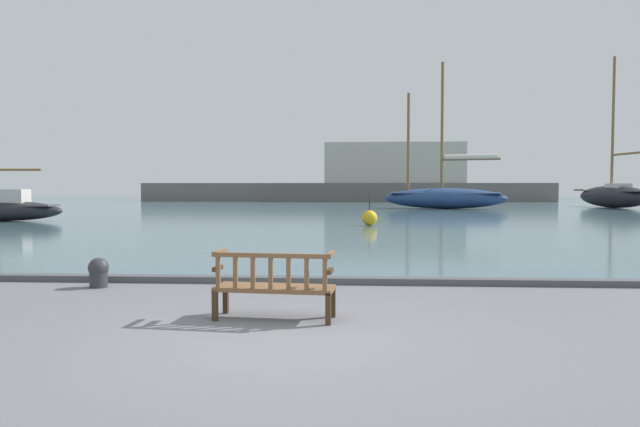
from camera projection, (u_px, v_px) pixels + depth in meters
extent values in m
plane|color=slate|center=(278.00, 339.00, 6.70)|extent=(160.00, 160.00, 0.00)
cube|color=#476670|center=(343.00, 206.00, 50.57)|extent=(100.00, 80.00, 0.08)
cube|color=#4C4C50|center=(306.00, 280.00, 10.54)|extent=(40.00, 0.30, 0.12)
cube|color=#3D2A19|center=(226.00, 299.00, 8.05)|extent=(0.08, 0.08, 0.42)
cube|color=#3D2A19|center=(333.00, 302.00, 7.81)|extent=(0.08, 0.08, 0.42)
cube|color=#3D2A19|center=(215.00, 305.00, 7.61)|extent=(0.08, 0.08, 0.42)
cube|color=#3D2A19|center=(328.00, 309.00, 7.37)|extent=(0.08, 0.08, 0.42)
cube|color=brown|center=(275.00, 288.00, 7.70)|extent=(1.64, 0.68, 0.06)
cube|color=brown|center=(271.00, 256.00, 7.46)|extent=(1.60, 0.21, 0.06)
cube|color=brown|center=(218.00, 272.00, 7.58)|extent=(0.06, 0.05, 0.41)
cube|color=brown|center=(235.00, 272.00, 7.55)|extent=(0.06, 0.05, 0.41)
cube|color=brown|center=(253.00, 273.00, 7.51)|extent=(0.06, 0.05, 0.41)
cube|color=brown|center=(271.00, 273.00, 7.47)|extent=(0.06, 0.05, 0.41)
cube|color=brown|center=(289.00, 274.00, 7.43)|extent=(0.06, 0.05, 0.41)
cube|color=brown|center=(307.00, 274.00, 7.40)|extent=(0.06, 0.05, 0.41)
cube|color=brown|center=(325.00, 275.00, 7.36)|extent=(0.06, 0.05, 0.41)
cube|color=#3D2A19|center=(218.00, 268.00, 7.72)|extent=(0.09, 0.30, 0.06)
cube|color=brown|center=(220.00, 252.00, 7.80)|extent=(0.11, 0.47, 0.04)
cube|color=#3D2A19|center=(330.00, 271.00, 7.48)|extent=(0.09, 0.30, 0.06)
cube|color=brown|center=(331.00, 254.00, 7.56)|extent=(0.11, 0.47, 0.04)
ellipsoid|color=black|center=(1.00, 211.00, 28.13)|extent=(6.24, 1.60, 1.00)
cube|color=#4C4C51|center=(1.00, 205.00, 28.12)|extent=(5.49, 1.20, 0.08)
cube|color=beige|center=(10.00, 197.00, 28.07)|extent=(1.70, 0.87, 0.75)
cylinder|color=brown|center=(19.00, 170.00, 27.97)|extent=(2.26, 0.14, 0.13)
ellipsoid|color=navy|center=(444.00, 198.00, 43.54)|extent=(9.58, 4.36, 1.56)
cube|color=#516B9E|center=(445.00, 193.00, 43.52)|extent=(8.36, 3.55, 0.08)
cylinder|color=brown|center=(442.00, 127.00, 43.34)|extent=(0.23, 0.23, 9.87)
cylinder|color=brown|center=(471.00, 159.00, 42.85)|extent=(4.21, 1.16, 0.18)
cylinder|color=silver|center=(471.00, 157.00, 42.84)|extent=(3.84, 1.24, 0.37)
cylinder|color=brown|center=(408.00, 143.00, 44.13)|extent=(0.23, 0.23, 7.67)
ellipsoid|color=black|center=(613.00, 197.00, 45.42)|extent=(3.31, 9.26, 1.76)
cube|color=#4C4C51|center=(613.00, 191.00, 45.40)|extent=(2.64, 8.12, 0.08)
cube|color=beige|center=(618.00, 187.00, 44.70)|extent=(1.41, 1.95, 0.52)
cylinder|color=brown|center=(613.00, 124.00, 45.37)|extent=(0.21, 0.21, 10.59)
cylinder|color=brown|center=(628.00, 154.00, 43.42)|extent=(0.71, 4.14, 0.17)
cylinder|color=brown|center=(579.00, 190.00, 50.61)|extent=(0.35, 1.42, 0.17)
cylinder|color=#2D2D33|center=(99.00, 277.00, 10.12)|extent=(0.31, 0.31, 0.35)
sphere|color=#2D2D33|center=(98.00, 268.00, 10.12)|extent=(0.36, 0.36, 0.36)
sphere|color=gold|center=(370.00, 218.00, 24.82)|extent=(0.67, 0.67, 0.67)
cylinder|color=#2D2D33|center=(370.00, 202.00, 24.79)|extent=(0.06, 0.06, 0.70)
cube|color=#66605B|center=(345.00, 193.00, 64.31)|extent=(46.28, 2.40, 2.15)
cube|color=#B7B2A3|center=(395.00, 163.00, 63.82)|extent=(15.68, 2.00, 4.54)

